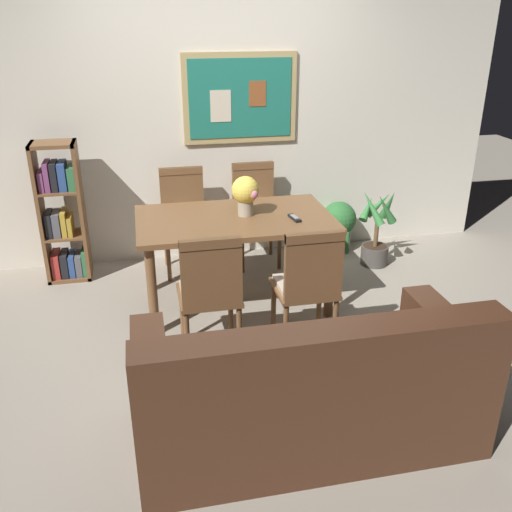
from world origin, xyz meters
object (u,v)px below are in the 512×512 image
dining_table (235,229)px  potted_ivy (339,224)px  dining_chair_far_left (184,212)px  tv_remote (295,218)px  leather_couch (308,391)px  dining_chair_near_right (308,280)px  dining_chair_near_left (210,287)px  potted_palm (376,234)px  flower_vase (246,193)px  bookshelf (63,218)px  dining_chair_far_right (255,205)px

dining_table → potted_ivy: bearing=36.7°
dining_chair_far_left → tv_remote: dining_chair_far_left is taller
dining_table → leather_couch: 1.66m
dining_chair_near_right → tv_remote: size_ratio=5.66×
dining_table → dining_chair_near_right: (0.35, -0.79, -0.10)m
dining_chair_near_right → dining_chair_far_left: (-0.67, 1.55, 0.00)m
dining_chair_near_left → potted_ivy: dining_chair_near_left is taller
dining_chair_far_left → leather_couch: bearing=-79.9°
dining_chair_near_left → potted_palm: size_ratio=1.24×
leather_couch → potted_palm: bearing=58.4°
leather_couch → dining_chair_near_left: bearing=114.5°
leather_couch → flower_vase: (-0.01, 1.65, 0.60)m
dining_chair_near_left → bookshelf: 1.85m
dining_table → potted_palm: (1.38, 0.46, -0.33)m
dining_table → tv_remote: tv_remote is taller
dining_chair_near_right → bookshelf: size_ratio=0.76×
dining_chair_far_right → dining_table: bearing=-112.4°
dining_table → potted_palm: bearing=18.5°
leather_couch → potted_ivy: bearing=66.8°
dining_table → dining_chair_near_right: 0.87m
dining_chair_far_left → tv_remote: bearing=-50.2°
dining_chair_far_left → dining_chair_near_left: 1.51m
dining_chair_near_left → flower_vase: 0.94m
dining_chair_near_left → potted_ivy: 2.21m
dining_chair_near_left → flower_vase: flower_vase is taller
dining_chair_far_left → potted_palm: size_ratio=1.24×
bookshelf → potted_ivy: bearing=2.5°
dining_chair_near_left → potted_palm: bearing=36.0°
dining_chair_far_right → flower_vase: size_ratio=3.01×
bookshelf → tv_remote: (1.77, -0.91, 0.19)m
dining_chair_far_left → tv_remote: (0.75, -0.90, 0.20)m
dining_chair_far_right → potted_palm: 1.13m
dining_chair_far_left → potted_palm: bearing=-9.7°
dining_chair_near_left → bookshelf: bookshelf is taller
dining_chair_far_left → dining_chair_near_left: (0.03, -1.51, 0.00)m
dining_table → tv_remote: (0.43, -0.15, 0.11)m
dining_chair_far_left → potted_ivy: size_ratio=1.69×
potted_palm → flower_vase: bearing=-161.2°
dining_chair_near_right → potted_ivy: size_ratio=1.69×
flower_vase → dining_chair_far_left: bearing=119.6°
flower_vase → tv_remote: bearing=-27.0°
dining_chair_near_right → potted_ivy: (0.83, 1.66, -0.28)m
bookshelf → potted_ivy: (2.52, 0.11, -0.29)m
leather_couch → flower_vase: flower_vase is taller
dining_chair_near_right → dining_chair_far_right: (-0.02, 1.58, 0.00)m
potted_ivy → tv_remote: size_ratio=3.35×
dining_chair_far_right → potted_ivy: bearing=5.4°
leather_couch → tv_remote: (0.33, 1.48, 0.43)m
dining_chair_far_right → potted_palm: dining_chair_far_right is taller
dining_table → bookshelf: bookshelf is taller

